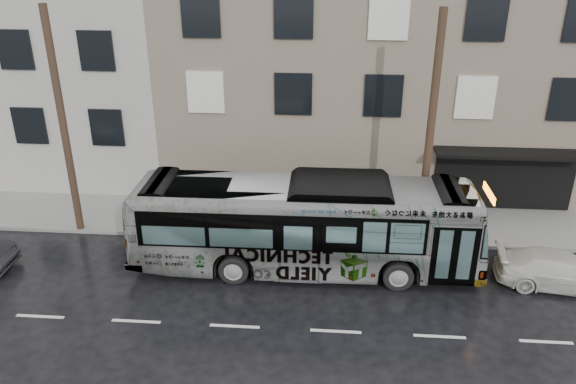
{
  "coord_description": "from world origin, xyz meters",
  "views": [
    {
      "loc": [
        2.83,
        -16.79,
        11.18
      ],
      "look_at": [
        1.3,
        2.5,
        2.48
      ],
      "focal_mm": 35.0,
      "sensor_mm": 36.0,
      "label": 1
    }
  ],
  "objects_px": {
    "utility_pole_front": "(430,134)",
    "utility_pole_rear": "(63,125)",
    "bus": "(304,225)",
    "white_sedan": "(560,270)",
    "sign_post": "(450,215)"
  },
  "relations": [
    {
      "from": "utility_pole_rear",
      "to": "utility_pole_front",
      "type": "bearing_deg",
      "value": 0.0
    },
    {
      "from": "bus",
      "to": "white_sedan",
      "type": "distance_m",
      "value": 9.11
    },
    {
      "from": "utility_pole_front",
      "to": "sign_post",
      "type": "relative_size",
      "value": 3.75
    },
    {
      "from": "utility_pole_front",
      "to": "sign_post",
      "type": "distance_m",
      "value": 3.48
    },
    {
      "from": "utility_pole_front",
      "to": "utility_pole_rear",
      "type": "distance_m",
      "value": 14.0
    },
    {
      "from": "utility_pole_front",
      "to": "sign_post",
      "type": "bearing_deg",
      "value": 0.0
    },
    {
      "from": "bus",
      "to": "white_sedan",
      "type": "xyz_separation_m",
      "value": [
        9.02,
        -0.58,
        -1.13
      ]
    },
    {
      "from": "white_sedan",
      "to": "sign_post",
      "type": "bearing_deg",
      "value": 59.95
    },
    {
      "from": "utility_pole_front",
      "to": "bus",
      "type": "xyz_separation_m",
      "value": [
        -4.5,
        -2.03,
        -2.89
      ]
    },
    {
      "from": "sign_post",
      "to": "bus",
      "type": "xyz_separation_m",
      "value": [
        -5.6,
        -2.03,
        0.41
      ]
    },
    {
      "from": "sign_post",
      "to": "white_sedan",
      "type": "xyz_separation_m",
      "value": [
        3.42,
        -2.6,
        -0.72
      ]
    },
    {
      "from": "utility_pole_rear",
      "to": "sign_post",
      "type": "distance_m",
      "value": 15.46
    },
    {
      "from": "bus",
      "to": "white_sedan",
      "type": "relative_size",
      "value": 2.9
    },
    {
      "from": "utility_pole_rear",
      "to": "white_sedan",
      "type": "distance_m",
      "value": 19.13
    },
    {
      "from": "utility_pole_rear",
      "to": "bus",
      "type": "relative_size",
      "value": 0.71
    }
  ]
}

